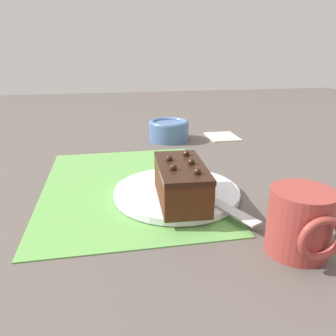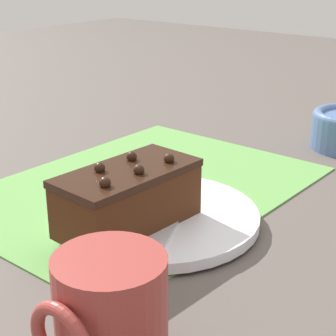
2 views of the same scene
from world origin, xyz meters
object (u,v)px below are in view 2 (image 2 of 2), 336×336
at_px(cake_plate, 157,216).
at_px(coffee_mug, 109,314).
at_px(serving_knife, 168,219).
at_px(chocolate_cake, 128,197).

bearing_deg(cake_plate, coffee_mug, 31.96).
bearing_deg(serving_knife, cake_plate, -51.94).
height_order(cake_plate, serving_knife, serving_knife).
bearing_deg(serving_knife, chocolate_cake, 19.50).
xyz_separation_m(chocolate_cake, serving_knife, (-0.03, 0.03, -0.03)).
bearing_deg(chocolate_cake, serving_knife, 133.46).
height_order(serving_knife, coffee_mug, coffee_mug).
xyz_separation_m(cake_plate, serving_knife, (0.02, 0.03, 0.01)).
bearing_deg(cake_plate, serving_knife, 62.02).
distance_m(cake_plate, coffee_mug, 0.24).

